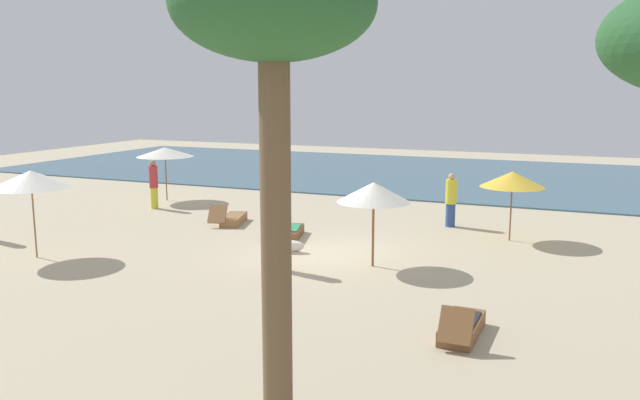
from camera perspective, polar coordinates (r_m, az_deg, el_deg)
name	(u,v)px	position (r m, az deg, el deg)	size (l,w,h in m)	color
ground_plane	(330,255)	(17.19, 0.93, -4.95)	(60.00, 60.00, 0.00)	#BCAD8E
ocean_water	(454,175)	(33.30, 11.88, 2.17)	(48.00, 16.00, 0.06)	#3D6075
umbrella_0	(374,192)	(15.79, 4.82, 0.69)	(1.83, 1.83, 2.14)	brown
umbrella_2	(512,179)	(19.29, 16.85, 1.78)	(1.86, 1.86, 2.05)	brown
umbrella_3	(165,152)	(25.97, -13.70, 4.19)	(2.24, 2.24, 2.12)	brown
umbrella_4	(31,179)	(18.18, -24.46, 1.71)	(2.07, 2.07, 2.32)	olive
lounger_0	(232,219)	(21.24, -7.88, -1.69)	(1.05, 1.78, 0.70)	olive
lounger_1	(289,232)	(19.16, -2.76, -2.86)	(1.01, 1.75, 0.73)	brown
lounger_2	(461,327)	(11.98, 12.54, -11.05)	(0.63, 1.67, 0.73)	brown
person_0	(451,200)	(20.95, 11.64, 0.01)	(0.39, 0.39, 1.74)	#2D4C8C
person_1	(154,184)	(24.42, -14.66, 1.40)	(0.44, 0.44, 1.81)	yellow
person_3	(281,238)	(15.57, -3.51, -3.37)	(0.49, 0.49, 1.68)	#BF3338
palm_0	(273,25)	(7.93, -4.19, 15.35)	(2.50, 2.50, 6.10)	brown
dog	(291,246)	(17.45, -2.64, -4.11)	(0.78, 0.49, 0.35)	silver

